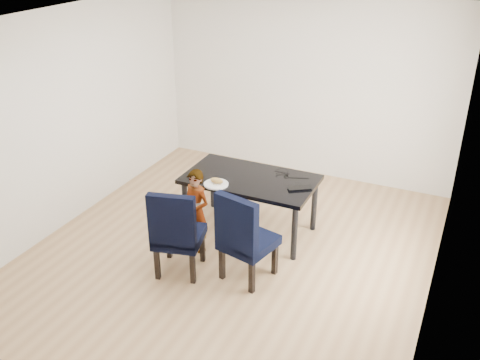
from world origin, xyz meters
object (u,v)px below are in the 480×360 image
at_px(laptop, 299,186).
at_px(dining_table, 250,204).
at_px(chair_left, 179,229).
at_px(plate, 216,184).
at_px(chair_right, 249,235).
at_px(child, 196,211).

bearing_deg(laptop, dining_table, -33.98).
bearing_deg(chair_left, plate, 70.05).
xyz_separation_m(chair_right, child, (-0.78, 0.24, -0.02)).
bearing_deg(plate, child, -110.69).
relative_size(dining_table, child, 1.55).
xyz_separation_m(chair_right, laptop, (0.25, 0.89, 0.23)).
bearing_deg(chair_left, chair_right, 1.88).
height_order(dining_table, laptop, laptop).
xyz_separation_m(dining_table, child, (-0.40, -0.65, 0.14)).
xyz_separation_m(child, laptop, (1.03, 0.65, 0.24)).
xyz_separation_m(chair_right, plate, (-0.67, 0.54, 0.22)).
distance_m(chair_right, plate, 0.89).
xyz_separation_m(child, plate, (0.11, 0.30, 0.24)).
height_order(chair_right, child, chair_right).
relative_size(chair_right, plate, 3.64).
bearing_deg(plate, dining_table, 50.30).
xyz_separation_m(dining_table, plate, (-0.29, -0.35, 0.38)).
bearing_deg(child, plate, 84.08).
distance_m(dining_table, chair_left, 1.17).
bearing_deg(chair_right, chair_left, -150.91).
relative_size(dining_table, chair_left, 1.51).
bearing_deg(plate, chair_right, -38.87).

